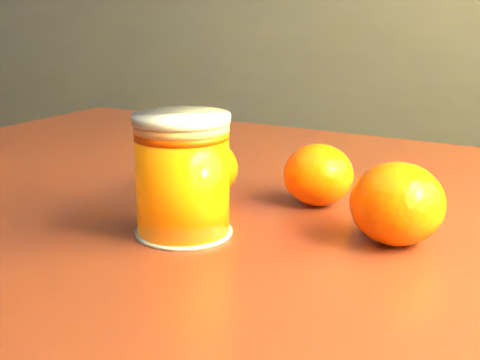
% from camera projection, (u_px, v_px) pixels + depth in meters
% --- Properties ---
extents(kitchen_counter, '(3.15, 0.60, 0.90)m').
position_uv_depth(kitchen_counter, '(158.00, 131.00, 2.29)').
color(kitchen_counter, '#55565B').
rests_on(kitchen_counter, ground).
extents(table, '(1.01, 0.73, 0.73)m').
position_uv_depth(table, '(266.00, 310.00, 0.59)').
color(table, maroon).
rests_on(table, ground).
extents(juice_glass, '(0.07, 0.07, 0.09)m').
position_uv_depth(juice_glass, '(183.00, 176.00, 0.49)').
color(juice_glass, orange).
rests_on(juice_glass, table).
extents(orange_front, '(0.06, 0.06, 0.05)m').
position_uv_depth(orange_front, '(318.00, 175.00, 0.57)').
color(orange_front, '#FF5C05').
rests_on(orange_front, table).
extents(orange_back, '(0.06, 0.06, 0.05)m').
position_uv_depth(orange_back, '(203.00, 168.00, 0.59)').
color(orange_back, '#FF5C05').
rests_on(orange_back, table).
extents(orange_extra, '(0.07, 0.07, 0.06)m').
position_uv_depth(orange_extra, '(397.00, 204.00, 0.48)').
color(orange_extra, '#FF5C05').
rests_on(orange_extra, table).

